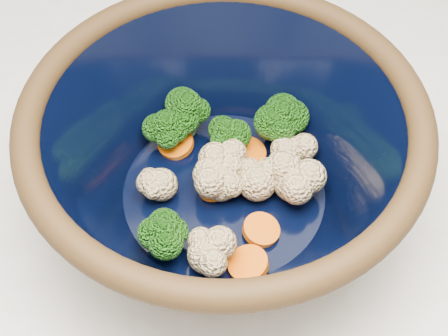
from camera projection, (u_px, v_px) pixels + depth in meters
mixing_bowl at (224, 158)px, 0.48m from camera, size 0.35×0.35×0.13m
vegetable_pile at (223, 162)px, 0.51m from camera, size 0.14×0.17×0.05m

